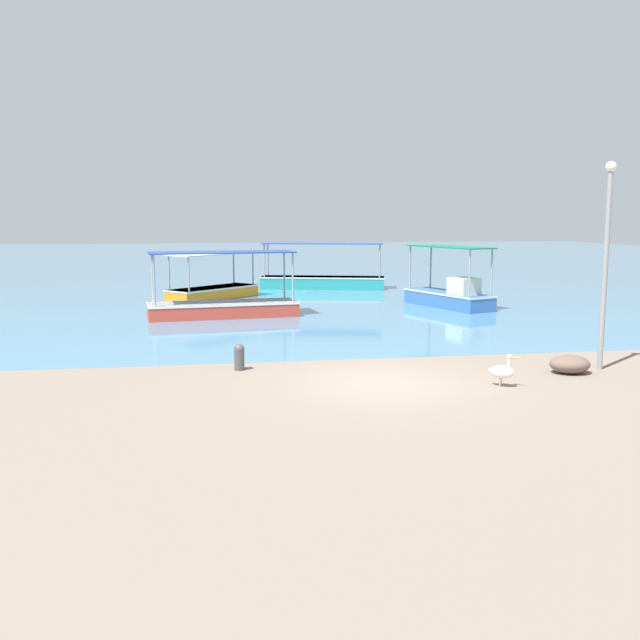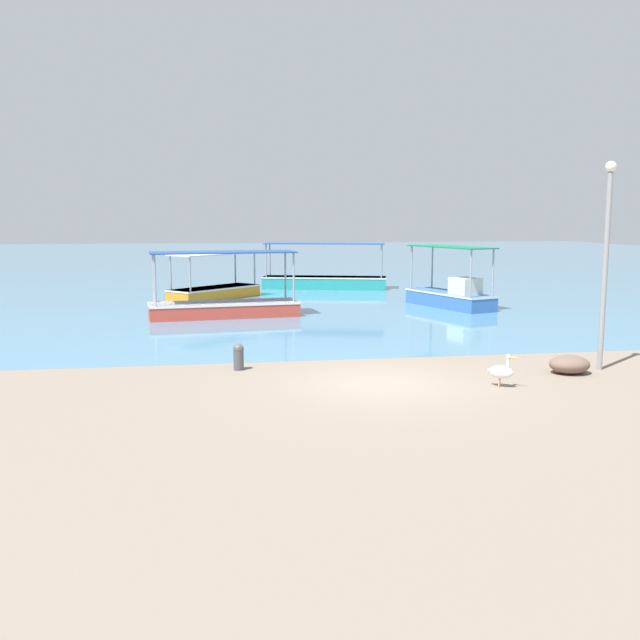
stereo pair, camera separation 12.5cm
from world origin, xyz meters
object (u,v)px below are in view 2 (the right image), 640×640
at_px(lamp_post, 606,254).
at_px(mooring_bollard, 239,356).
at_px(pelican, 501,371).
at_px(net_pile, 569,364).
at_px(fishing_boat_far_left, 452,294).
at_px(fishing_boat_center, 214,289).
at_px(fishing_boat_outer, 224,304).
at_px(fishing_boat_near_right, 324,279).

height_order(lamp_post, mooring_bollard, lamp_post).
bearing_deg(pelican, net_pile, 25.40).
xyz_separation_m(fishing_boat_far_left, lamp_post, (-0.53, -13.12, 2.47)).
bearing_deg(fishing_boat_center, fishing_boat_outer, -87.32).
bearing_deg(fishing_boat_far_left, pelican, -105.01).
relative_size(fishing_boat_center, net_pile, 4.45).
bearing_deg(pelican, fishing_boat_near_right, 90.85).
bearing_deg(fishing_boat_near_right, mooring_bollard, -105.50).
bearing_deg(pelican, fishing_boat_outer, 115.25).
distance_m(fishing_boat_center, fishing_boat_far_left, 11.54).
xyz_separation_m(fishing_boat_outer, pelican, (6.20, -13.14, -0.12)).
distance_m(mooring_bollard, net_pile, 8.61).
height_order(fishing_boat_near_right, pelican, fishing_boat_near_right).
relative_size(fishing_boat_far_left, net_pile, 4.73).
relative_size(fishing_boat_near_right, net_pile, 6.72).
bearing_deg(lamp_post, fishing_boat_far_left, 87.69).
xyz_separation_m(lamp_post, mooring_bollard, (-9.46, 1.46, -2.69)).
bearing_deg(fishing_boat_near_right, fishing_boat_far_left, -64.78).
xyz_separation_m(fishing_boat_center, fishing_boat_near_right, (6.15, 4.02, 0.05)).
xyz_separation_m(pelican, lamp_post, (3.37, 1.42, 2.69)).
height_order(pelican, lamp_post, lamp_post).
bearing_deg(mooring_bollard, lamp_post, -8.77).
bearing_deg(fishing_boat_outer, mooring_bollard, -89.38).
bearing_deg(mooring_bollard, fishing_boat_far_left, 49.43).
relative_size(fishing_boat_outer, fishing_boat_near_right, 0.87).
bearing_deg(fishing_boat_near_right, fishing_boat_outer, -119.28).
distance_m(lamp_post, mooring_bollard, 9.94).
bearing_deg(lamp_post, net_pile, -163.27).
bearing_deg(fishing_boat_far_left, fishing_boat_center, 154.29).
xyz_separation_m(fishing_boat_far_left, pelican, (-3.90, -14.54, -0.22)).
bearing_deg(pelican, fishing_boat_far_left, 74.99).
relative_size(fishing_boat_center, fishing_boat_near_right, 0.66).
xyz_separation_m(pelican, mooring_bollard, (-6.09, 2.88, 0.00)).
distance_m(fishing_boat_center, fishing_boat_outer, 6.42).
bearing_deg(net_pile, fishing_boat_near_right, 96.84).
bearing_deg(mooring_bollard, fishing_boat_near_right, 74.50).
bearing_deg(fishing_boat_far_left, fishing_boat_near_right, 115.22).
bearing_deg(net_pile, fishing_boat_outer, 125.39).
height_order(fishing_boat_far_left, lamp_post, lamp_post).
distance_m(fishing_boat_far_left, fishing_boat_near_right, 9.97).
relative_size(fishing_boat_outer, net_pile, 5.84).
relative_size(fishing_boat_center, fishing_boat_outer, 0.76).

